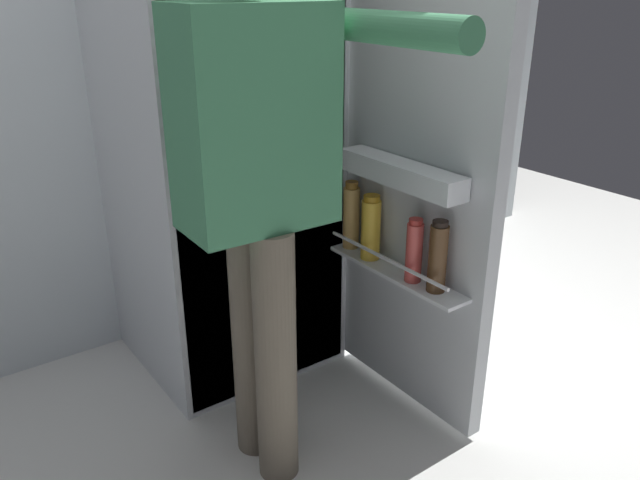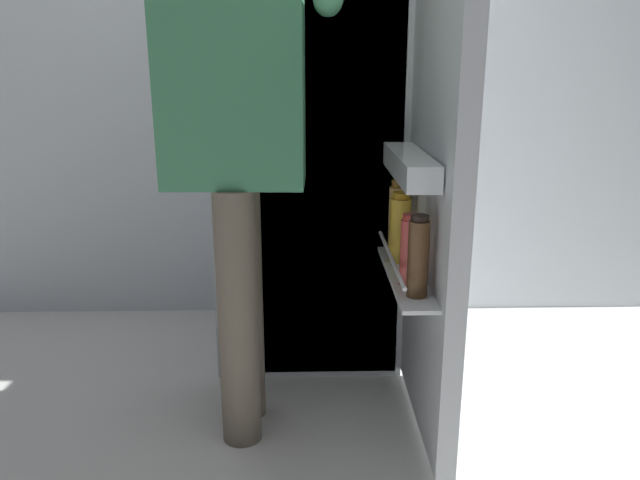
{
  "view_description": "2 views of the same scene",
  "coord_description": "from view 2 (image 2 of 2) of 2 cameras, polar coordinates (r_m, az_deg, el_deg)",
  "views": [
    {
      "loc": [
        -1.0,
        -1.44,
        1.4
      ],
      "look_at": [
        -0.02,
        -0.07,
        0.7
      ],
      "focal_mm": 35.45,
      "sensor_mm": 36.0,
      "label": 1
    },
    {
      "loc": [
        -0.01,
        -1.83,
        1.14
      ],
      "look_at": [
        0.03,
        -0.08,
        0.63
      ],
      "focal_mm": 34.9,
      "sensor_mm": 36.0,
      "label": 2
    }
  ],
  "objects": [
    {
      "name": "ground_plane",
      "position": [
        2.16,
        -0.9,
        -15.62
      ],
      "size": [
        6.31,
        6.31,
        0.0
      ],
      "primitive_type": "plane",
      "color": "silver"
    },
    {
      "name": "refrigerator",
      "position": [
        2.37,
        -0.37,
        9.26
      ],
      "size": [
        0.73,
        1.29,
        1.7
      ],
      "color": "silver",
      "rests_on": "ground_plane"
    },
    {
      "name": "kitchen_wall",
      "position": [
        2.78,
        -1.17,
        17.68
      ],
      "size": [
        4.4,
        0.1,
        2.41
      ],
      "primitive_type": "cube",
      "color": "silver",
      "rests_on": "ground_plane"
    },
    {
      "name": "person",
      "position": [
        1.79,
        -7.54,
        9.8
      ],
      "size": [
        0.51,
        0.71,
        1.58
      ],
      "color": "#665B4C",
      "rests_on": "ground_plane"
    }
  ]
}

